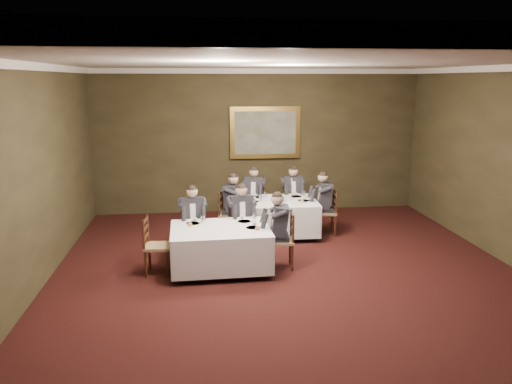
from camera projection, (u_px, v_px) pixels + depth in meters
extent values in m
plane|color=black|center=(296.00, 291.00, 7.84)|extent=(10.00, 10.00, 0.00)
cube|color=silver|center=(300.00, 61.00, 7.06)|extent=(8.00, 10.00, 0.10)
cube|color=#2D2716|center=(258.00, 141.00, 12.29)|extent=(8.00, 0.10, 3.50)
cube|color=#2D2716|center=(487.00, 373.00, 2.61)|extent=(8.00, 0.10, 3.50)
cube|color=#2D2716|center=(18.00, 189.00, 6.99)|extent=(0.10, 10.00, 3.50)
cube|color=white|center=(258.00, 71.00, 11.87)|extent=(8.00, 0.10, 0.12)
cube|color=white|center=(8.00, 65.00, 6.63)|extent=(0.10, 10.00, 0.12)
cube|color=black|center=(278.00, 202.00, 10.47)|extent=(1.58, 1.21, 0.04)
cube|color=white|center=(278.00, 201.00, 10.46)|extent=(1.65, 1.27, 0.02)
cube|color=white|center=(278.00, 216.00, 10.53)|extent=(1.67, 1.29, 0.65)
cube|color=black|center=(220.00, 230.00, 8.53)|extent=(1.65, 1.26, 0.04)
cube|color=white|center=(220.00, 229.00, 8.53)|extent=(1.71, 1.32, 0.02)
cube|color=white|center=(221.00, 247.00, 8.60)|extent=(1.74, 1.34, 0.65)
cube|color=olive|center=(254.00, 204.00, 11.28)|extent=(0.53, 0.52, 0.05)
cube|color=black|center=(255.00, 192.00, 11.41)|extent=(0.37, 0.13, 0.54)
cube|color=black|center=(254.00, 188.00, 11.20)|extent=(0.49, 0.41, 0.55)
sphere|color=tan|center=(254.00, 172.00, 11.12)|extent=(0.26, 0.26, 0.21)
cube|color=olive|center=(292.00, 203.00, 11.36)|extent=(0.46, 0.45, 0.05)
cube|color=black|center=(291.00, 191.00, 11.49)|extent=(0.38, 0.05, 0.54)
cube|color=black|center=(293.00, 187.00, 11.28)|extent=(0.44, 0.33, 0.55)
sphere|color=tan|center=(293.00, 171.00, 11.19)|extent=(0.22, 0.22, 0.21)
cube|color=olive|center=(230.00, 215.00, 10.43)|extent=(0.51, 0.52, 0.05)
cube|color=black|center=(221.00, 203.00, 10.40)|extent=(0.12, 0.38, 0.54)
cube|color=black|center=(230.00, 197.00, 10.35)|extent=(0.40, 0.48, 0.55)
sphere|color=tan|center=(229.00, 179.00, 10.26)|extent=(0.25, 0.25, 0.21)
cube|color=olive|center=(326.00, 212.00, 10.61)|extent=(0.46, 0.48, 0.05)
cube|color=black|center=(335.00, 201.00, 10.56)|extent=(0.06, 0.38, 0.54)
cube|color=black|center=(326.00, 195.00, 10.53)|extent=(0.35, 0.45, 0.55)
sphere|color=tan|center=(327.00, 177.00, 10.44)|extent=(0.23, 0.23, 0.21)
cube|color=olive|center=(193.00, 230.00, 9.36)|extent=(0.47, 0.45, 0.05)
cube|color=black|center=(192.00, 215.00, 9.48)|extent=(0.38, 0.06, 0.54)
cube|color=black|center=(192.00, 211.00, 9.27)|extent=(0.44, 0.34, 0.55)
sphere|color=tan|center=(192.00, 191.00, 9.19)|extent=(0.23, 0.23, 0.21)
cube|color=olive|center=(241.00, 228.00, 9.48)|extent=(0.49, 0.47, 0.05)
cube|color=black|center=(239.00, 213.00, 9.61)|extent=(0.38, 0.08, 0.54)
cube|color=black|center=(241.00, 209.00, 9.40)|extent=(0.46, 0.36, 0.55)
sphere|color=tan|center=(241.00, 189.00, 9.32)|extent=(0.23, 0.23, 0.21)
cube|color=olive|center=(281.00, 241.00, 8.74)|extent=(0.45, 0.47, 0.05)
cube|color=black|center=(292.00, 227.00, 8.69)|extent=(0.06, 0.38, 0.54)
cube|color=black|center=(281.00, 220.00, 8.65)|extent=(0.34, 0.44, 0.55)
sphere|color=tan|center=(282.00, 199.00, 8.57)|extent=(0.23, 0.23, 0.21)
cube|color=olive|center=(158.00, 246.00, 8.44)|extent=(0.46, 0.47, 0.05)
cube|color=black|center=(146.00, 233.00, 8.38)|extent=(0.06, 0.38, 0.54)
imported|color=#2D5926|center=(281.00, 195.00, 10.31)|extent=(0.32, 0.30, 0.28)
cylinder|color=#C28A3B|center=(291.00, 199.00, 10.52)|extent=(0.07, 0.07, 0.02)
cylinder|color=#C28A3B|center=(292.00, 191.00, 10.49)|extent=(0.02, 0.02, 0.32)
cylinder|color=white|center=(292.00, 181.00, 10.44)|extent=(0.02, 0.02, 0.14)
cylinder|color=white|center=(256.00, 197.00, 10.75)|extent=(0.25, 0.25, 0.01)
cylinder|color=white|center=(255.00, 194.00, 10.89)|extent=(0.08, 0.08, 0.05)
cylinder|color=white|center=(264.00, 194.00, 10.75)|extent=(0.06, 0.06, 0.14)
cylinder|color=white|center=(193.00, 223.00, 8.80)|extent=(0.25, 0.25, 0.01)
cylinder|color=white|center=(193.00, 219.00, 8.94)|extent=(0.08, 0.08, 0.05)
cylinder|color=white|center=(203.00, 219.00, 8.81)|extent=(0.06, 0.06, 0.14)
cube|color=#C19046|center=(265.00, 133.00, 12.21)|extent=(1.72, 0.08, 1.27)
cube|color=#4E5237|center=(265.00, 133.00, 12.16)|extent=(1.50, 0.01, 1.05)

